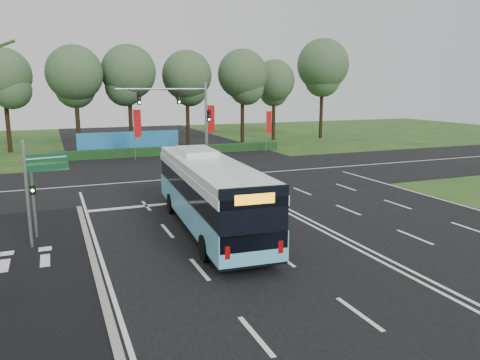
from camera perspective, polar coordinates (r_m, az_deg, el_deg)
name	(u,v)px	position (r m, az deg, el deg)	size (l,w,h in m)	color
ground	(294,217)	(24.17, 6.59, -4.52)	(120.00, 120.00, 0.00)	#244717
road_main	(294,217)	(24.17, 6.59, -4.47)	(20.00, 120.00, 0.04)	black
road_cross	(217,176)	(34.88, -2.88, 0.46)	(120.00, 14.00, 0.05)	black
bike_path	(24,274)	(18.59, -24.86, -10.32)	(5.00, 18.00, 0.06)	black
kerb_strip	(94,263)	(18.57, -17.36, -9.68)	(0.25, 18.00, 0.12)	gray
city_bus	(209,193)	(21.51, -3.76, -1.59)	(3.35, 12.35, 3.50)	#5FC0DC
pedestrian_signal	(34,200)	(22.08, -23.85, -2.21)	(0.27, 0.41, 3.23)	gray
street_sign	(36,181)	(20.67, -23.64, -0.11)	(1.72, 0.47, 4.50)	gray
banner_flag_left	(137,127)	(43.40, -12.48, 6.36)	(0.69, 0.07, 4.68)	gray
banner_flag_mid	(210,122)	(46.00, -3.66, 7.06)	(0.71, 0.23, 4.95)	gray
banner_flag_right	(268,125)	(48.15, 3.47, 6.73)	(0.63, 0.09, 4.25)	gray
traffic_light_gantry	(187,109)	(42.49, -6.50, 8.63)	(8.41, 0.28, 7.00)	gray
hedge	(175,151)	(46.67, -7.97, 3.56)	(22.00, 1.20, 0.80)	#143715
blue_hoarding	(129,143)	(48.23, -13.35, 4.45)	(10.00, 0.30, 2.20)	#2278B8
eucalyptus_row	(159,71)	(52.98, -9.85, 12.99)	(49.64, 8.98, 12.67)	black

